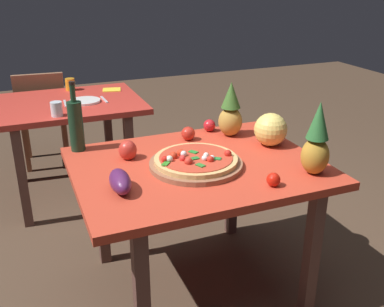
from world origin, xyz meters
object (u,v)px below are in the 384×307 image
at_px(eggplant, 120,181).
at_px(tomato_at_corner, 188,133).
at_px(dinner_plate, 85,101).
at_px(napkin_folded, 112,90).
at_px(knife_utensil, 104,100).
at_px(dining_chair, 42,114).
at_px(background_table, 67,115).
at_px(drinking_glass_juice, 70,84).
at_px(display_table, 197,179).
at_px(bell_pepper, 128,150).
at_px(pineapple_right, 231,112).
at_px(melon, 271,130).
at_px(pizza_board, 196,164).
at_px(tomato_beside_pepper, 273,180).
at_px(pizza, 195,159).
at_px(pineapple_left, 316,142).
at_px(wine_bottle, 76,125).
at_px(drinking_glass_water, 57,109).
at_px(fork_utensil, 65,104).
at_px(tomato_by_bottle, 209,125).

distance_m(eggplant, tomato_at_corner, 0.69).
height_order(dinner_plate, napkin_folded, dinner_plate).
bearing_deg(knife_utensil, dining_chair, 117.70).
distance_m(background_table, napkin_folded, 0.45).
bearing_deg(drinking_glass_juice, tomato_at_corner, -71.88).
bearing_deg(display_table, bell_pepper, 147.74).
bearing_deg(pineapple_right, tomato_at_corner, 175.80).
xyz_separation_m(melon, napkin_folded, (-0.54, 1.51, -0.09)).
bearing_deg(pizza_board, napkin_folded, 91.85).
relative_size(pineapple_right, tomato_beside_pepper, 5.03).
xyz_separation_m(pizza_board, napkin_folded, (-0.05, 1.63, -0.01)).
height_order(melon, tomato_at_corner, melon).
bearing_deg(background_table, pizza, -72.91).
bearing_deg(tomato_at_corner, display_table, -103.94).
height_order(pizza_board, pineapple_left, pineapple_left).
bearing_deg(wine_bottle, napkin_folded, 69.47).
distance_m(pineapple_left, melon, 0.40).
bearing_deg(pineapple_left, bell_pepper, 146.98).
xyz_separation_m(pineapple_right, drinking_glass_juice, (-0.71, 1.41, -0.09)).
distance_m(tomato_beside_pepper, dinner_plate, 1.77).
bearing_deg(bell_pepper, wine_bottle, 135.10).
xyz_separation_m(pizza_board, melon, (0.49, 0.12, 0.08)).
height_order(pizza_board, knife_utensil, pizza_board).
distance_m(background_table, drinking_glass_water, 0.37).
distance_m(dining_chair, napkin_folded, 0.73).
bearing_deg(melon, drinking_glass_juice, 117.28).
bearing_deg(drinking_glass_juice, pineapple_left, -67.43).
bearing_deg(drinking_glass_water, dining_chair, 92.61).
height_order(melon, napkin_folded, melon).
bearing_deg(tomato_at_corner, pineapple_left, -58.62).
bearing_deg(bell_pepper, knife_utensil, 84.29).
xyz_separation_m(bell_pepper, napkin_folded, (0.23, 1.41, -0.04)).
height_order(background_table, drinking_glass_juice, drinking_glass_juice).
relative_size(background_table, fork_utensil, 6.02).
height_order(pineapple_left, fork_utensil, pineapple_left).
bearing_deg(dining_chair, background_table, 105.97).
relative_size(pineapple_left, fork_utensil, 1.95).
xyz_separation_m(melon, tomato_by_bottle, (-0.21, 0.33, -0.05)).
xyz_separation_m(background_table, eggplant, (0.04, -1.54, 0.15)).
bearing_deg(fork_utensil, pineapple_left, -57.09).
bearing_deg(pineapple_right, drinking_glass_juice, 116.66).
xyz_separation_m(eggplant, tomato_by_bottle, (0.67, 0.56, -0.01)).
distance_m(dining_chair, melon, 2.25).
bearing_deg(pizza, dinner_plate, 102.64).
distance_m(pizza, drinking_glass_water, 1.22).
relative_size(dining_chair, pineapple_left, 2.42).
relative_size(tomato_beside_pepper, drinking_glass_juice, 0.67).
bearing_deg(napkin_folded, drinking_glass_water, -131.98).
relative_size(melon, dinner_plate, 0.82).
bearing_deg(tomato_at_corner, wine_bottle, 172.24).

